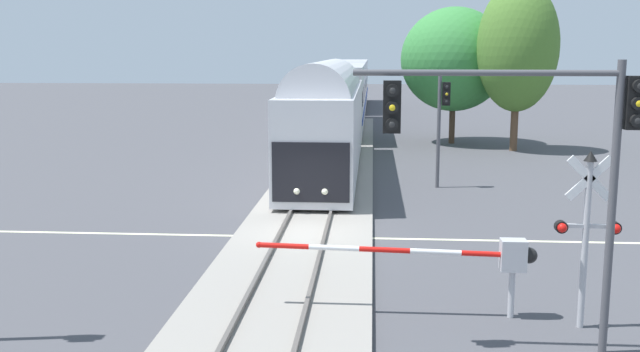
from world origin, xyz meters
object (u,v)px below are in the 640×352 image
object	(u,v)px
crossing_gate_near	(479,256)
traffic_signal_far_side	(442,113)
oak_far_right	(518,47)
elm_centre_background	(454,59)
traffic_signal_near_right	(539,133)
crossing_signal_mast	(587,221)
commuter_train	(344,94)

from	to	relation	value
crossing_gate_near	traffic_signal_far_side	bearing A→B (deg)	87.77
oak_far_right	elm_centre_background	bearing A→B (deg)	135.13
traffic_signal_near_right	elm_centre_background	xyz separation A→B (m)	(1.99, 33.37, 1.01)
crossing_gate_near	elm_centre_background	distance (m)	31.85
crossing_gate_near	oak_far_right	bearing A→B (deg)	77.82
crossing_signal_mast	commuter_train	bearing A→B (deg)	99.61
crossing_gate_near	traffic_signal_near_right	size ratio (longest dim) A/B	1.09
crossing_signal_mast	oak_far_right	world-z (taller)	oak_far_right
crossing_gate_near	crossing_signal_mast	xyz separation A→B (m)	(2.15, -0.53, 0.96)
commuter_train	traffic_signal_far_side	xyz separation A→B (m)	(5.17, -23.32, 0.55)
crossing_gate_near	traffic_signal_near_right	xyz separation A→B (m)	(0.76, -1.88, 2.97)
traffic_signal_far_side	oak_far_right	size ratio (longest dim) A/B	0.49
crossing_gate_near	commuter_train	bearing A→B (deg)	96.65
traffic_signal_near_right	elm_centre_background	size ratio (longest dim) A/B	0.66
crossing_signal_mast	oak_far_right	size ratio (longest dim) A/B	0.39
traffic_signal_near_right	oak_far_right	world-z (taller)	oak_far_right
elm_centre_background	commuter_train	bearing A→B (deg)	133.92
traffic_signal_far_side	crossing_gate_near	bearing A→B (deg)	-92.23
commuter_train	traffic_signal_near_right	bearing A→B (deg)	-82.61
traffic_signal_near_right	commuter_train	bearing A→B (deg)	97.39
traffic_signal_near_right	elm_centre_background	bearing A→B (deg)	86.59
crossing_gate_near	oak_far_right	xyz separation A→B (m)	(6.08, 28.17, 4.75)
elm_centre_background	oak_far_right	xyz separation A→B (m)	(3.33, -3.32, 0.76)
crossing_gate_near	elm_centre_background	size ratio (longest dim) A/B	0.72
traffic_signal_near_right	crossing_gate_near	bearing A→B (deg)	111.91
commuter_train	traffic_signal_near_right	world-z (taller)	traffic_signal_near_right
crossing_gate_near	traffic_signal_far_side	distance (m)	15.87
crossing_signal_mast	oak_far_right	bearing A→B (deg)	82.20
crossing_gate_near	oak_far_right	distance (m)	29.20
commuter_train	crossing_signal_mast	world-z (taller)	commuter_train
traffic_signal_far_side	traffic_signal_near_right	distance (m)	17.67
oak_far_right	crossing_gate_near	bearing A→B (deg)	-102.18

